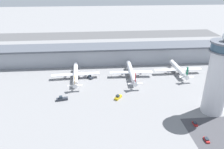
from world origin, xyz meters
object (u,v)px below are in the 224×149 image
object	(u,v)px
service_truck_water	(118,97)
car_yellow_taxi	(206,140)
service_truck_fuel	(62,99)
service_truck_baggage	(90,77)
airplane_gate_alpha	(75,74)
service_truck_catering	(76,76)
car_black_suv	(195,124)
control_tower	(219,77)
airplane_gate_bravo	(131,72)
airplane_gate_charlie	(179,69)

from	to	relation	value
service_truck_water	car_yellow_taxi	xyz separation A→B (m)	(40.94, -46.25, -0.42)
service_truck_fuel	service_truck_baggage	xyz separation A→B (m)	(19.02, 33.07, -0.20)
airplane_gate_alpha	service_truck_baggage	size ratio (longest dim) A/B	7.55
car_yellow_taxi	service_truck_water	bearing A→B (deg)	131.51
service_truck_catering	car_yellow_taxi	world-z (taller)	service_truck_catering
service_truck_baggage	service_truck_water	bearing A→B (deg)	-60.00
service_truck_fuel	car_black_suv	bearing A→B (deg)	-23.00
control_tower	service_truck_water	size ratio (longest dim) A/B	7.86
airplane_gate_alpha	service_truck_catering	xyz separation A→B (m)	(-0.20, 3.10, -3.08)
control_tower	car_black_suv	distance (m)	30.93
control_tower	service_truck_baggage	size ratio (longest dim) A/B	8.63
airplane_gate_bravo	service_truck_catering	distance (m)	46.85
service_truck_water	car_black_suv	distance (m)	52.28
service_truck_baggage	car_yellow_taxi	distance (m)	100.70
control_tower	service_truck_fuel	distance (m)	100.49
car_yellow_taxi	airplane_gate_charlie	bearing A→B (deg)	79.40
airplane_gate_charlie	service_truck_baggage	distance (m)	76.35
airplane_gate_charlie	car_yellow_taxi	xyz separation A→B (m)	(-15.58, -83.24, -3.73)
control_tower	airplane_gate_alpha	bearing A→B (deg)	147.92
service_truck_baggage	service_truck_water	size ratio (longest dim) A/B	0.91
airplane_gate_alpha	airplane_gate_bravo	distance (m)	46.35
airplane_gate_bravo	car_black_suv	distance (m)	71.63
service_truck_catering	service_truck_water	bearing A→B (deg)	-50.08
airplane_gate_charlie	car_yellow_taxi	bearing A→B (deg)	-100.60
airplane_gate_alpha	service_truck_baggage	bearing A→B (deg)	-3.26
airplane_gate_alpha	car_yellow_taxi	size ratio (longest dim) A/B	9.86
car_yellow_taxi	airplane_gate_alpha	bearing A→B (deg)	131.79
service_truck_baggage	car_black_suv	xyz separation A→B (m)	(60.50, -66.83, -0.32)
service_truck_water	car_yellow_taxi	bearing A→B (deg)	-48.49
service_truck_catering	car_black_suv	world-z (taller)	service_truck_catering
airplane_gate_alpha	service_truck_water	distance (m)	47.05
airplane_gate_alpha	airplane_gate_charlie	xyz separation A→B (m)	(88.03, 2.18, 0.30)
control_tower	airplane_gate_bravo	xyz separation A→B (m)	(-41.85, 54.43, -19.58)
car_black_suv	car_yellow_taxi	distance (m)	13.56
airplane_gate_alpha	service_truck_fuel	world-z (taller)	airplane_gate_alpha
airplane_gate_bravo	service_truck_baggage	distance (m)	34.73
airplane_gate_charlie	service_truck_baggage	bearing A→B (deg)	-177.85
airplane_gate_bravo	service_truck_catering	size ratio (longest dim) A/B	6.59
airplane_gate_alpha	airplane_gate_charlie	size ratio (longest dim) A/B	1.07
airplane_gate_bravo	service_truck_fuel	world-z (taller)	airplane_gate_bravo
airplane_gate_bravo	car_yellow_taxi	distance (m)	84.44
control_tower	airplane_gate_charlie	distance (m)	60.79
airplane_gate_alpha	airplane_gate_charlie	distance (m)	88.06
service_truck_baggage	airplane_gate_charlie	bearing A→B (deg)	2.15
airplane_gate_charlie	service_truck_catering	world-z (taller)	airplane_gate_charlie
service_truck_baggage	service_truck_water	world-z (taller)	service_truck_water
airplane_gate_charlie	service_truck_baggage	world-z (taller)	airplane_gate_charlie
service_truck_catering	service_truck_water	distance (m)	49.43
service_truck_baggage	car_black_suv	size ratio (longest dim) A/B	1.42
airplane_gate_charlie	service_truck_water	world-z (taller)	airplane_gate_charlie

